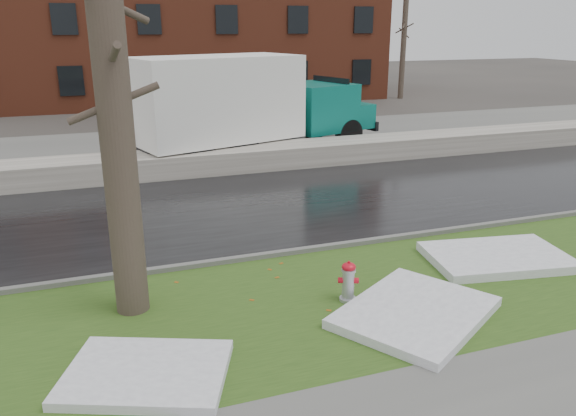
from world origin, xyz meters
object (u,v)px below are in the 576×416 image
object	(u,v)px
tree	(114,108)
fire_hydrant	(348,280)
worker	(183,124)
box_truck	(246,104)

from	to	relation	value
tree	fire_hydrant	bearing A→B (deg)	-14.75
fire_hydrant	worker	xyz separation A→B (m)	(-1.09, 10.64, 1.13)
tree	box_truck	distance (m)	12.01
tree	box_truck	world-z (taller)	tree
fire_hydrant	box_truck	xyz separation A→B (m)	(1.40, 11.76, 1.52)
fire_hydrant	tree	distance (m)	4.84
tree	box_truck	size ratio (longest dim) A/B	0.61
worker	box_truck	bearing A→B (deg)	-145.29
worker	fire_hydrant	bearing A→B (deg)	106.27
fire_hydrant	box_truck	size ratio (longest dim) A/B	0.07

